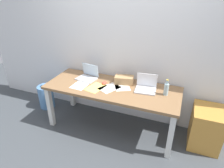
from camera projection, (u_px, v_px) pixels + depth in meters
The scene contains 14 objects.
ground_plane at pixel (112, 126), 3.20m from camera, with size 8.00×8.00×0.00m, color #42474C.
back_wall at pixel (122, 41), 2.96m from camera, with size 5.20×0.08×2.60m, color white.
desk at pixel (112, 92), 2.91m from camera, with size 1.96×0.75×0.72m.
laptop_left at pixel (88, 76), 3.11m from camera, with size 0.33×0.29×0.22m.
laptop_right at pixel (146, 87), 2.78m from camera, with size 0.31×0.27×0.21m.
beer_bottle at pixel (166, 89), 2.63m from camera, with size 0.06×0.06×0.23m.
computer_mouse at pixel (104, 83), 2.95m from camera, with size 0.06×0.10×0.03m, color #D84C38.
cardboard_box at pixel (124, 80), 2.95m from camera, with size 0.28×0.16×0.12m, color tan.
paper_sheet_near_back at pixel (122, 86), 2.89m from camera, with size 0.21×0.30×0.00m, color white.
paper_sheet_center at pixel (110, 88), 2.84m from camera, with size 0.21×0.30×0.00m, color white.
paper_yellow_folder at pixel (96, 88), 2.85m from camera, with size 0.21×0.30×0.00m, color #F4E06B.
paper_sheet_front_left at pixel (81, 85), 2.93m from camera, with size 0.21×0.30×0.00m, color white.
water_cooler_jug at pixel (46, 96), 3.61m from camera, with size 0.27×0.27×0.47m.
filing_cabinet at pixel (206, 127), 2.73m from camera, with size 0.40×0.48×0.57m, color #C68938.
Camera 1 is at (0.92, -2.35, 2.08)m, focal length 31.53 mm.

